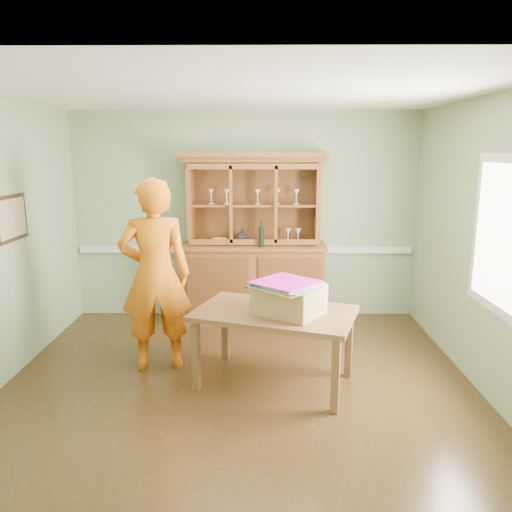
{
  "coord_description": "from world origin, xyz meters",
  "views": [
    {
      "loc": [
        0.21,
        -4.53,
        2.22
      ],
      "look_at": [
        0.16,
        0.4,
        1.15
      ],
      "focal_mm": 35.0,
      "sensor_mm": 36.0,
      "label": 1
    }
  ],
  "objects_px": {
    "china_hutch": "(254,263)",
    "person": "(155,275)",
    "dining_table": "(275,320)",
    "cardboard_box": "(289,299)"
  },
  "relations": [
    {
      "from": "china_hutch",
      "to": "person",
      "type": "relative_size",
      "value": 1.11
    },
    {
      "from": "dining_table",
      "to": "cardboard_box",
      "type": "bearing_deg",
      "value": -6.59
    },
    {
      "from": "china_hutch",
      "to": "dining_table",
      "type": "xyz_separation_m",
      "value": [
        0.22,
        -1.83,
        -0.12
      ]
    },
    {
      "from": "china_hutch",
      "to": "person",
      "type": "xyz_separation_m",
      "value": [
        -0.96,
        -1.46,
        0.21
      ]
    },
    {
      "from": "cardboard_box",
      "to": "person",
      "type": "distance_m",
      "value": 1.39
    },
    {
      "from": "china_hutch",
      "to": "cardboard_box",
      "type": "relative_size",
      "value": 3.85
    },
    {
      "from": "dining_table",
      "to": "china_hutch",
      "type": "bearing_deg",
      "value": 115.46
    },
    {
      "from": "cardboard_box",
      "to": "china_hutch",
      "type": "bearing_deg",
      "value": 100.59
    },
    {
      "from": "china_hutch",
      "to": "dining_table",
      "type": "bearing_deg",
      "value": -83.05
    },
    {
      "from": "china_hutch",
      "to": "cardboard_box",
      "type": "bearing_deg",
      "value": -79.41
    }
  ]
}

